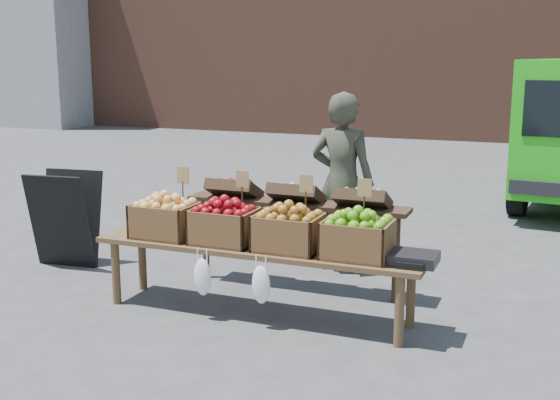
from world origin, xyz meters
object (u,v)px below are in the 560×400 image
at_px(crate_golden_apples, 166,220).
at_px(weighing_scale, 414,258).
at_px(crate_green_apples, 357,239).
at_px(vendor, 342,183).
at_px(crate_red_apples, 289,232).
at_px(display_bench, 257,281).
at_px(back_table, 296,232).
at_px(crate_russet_pears, 225,226).
at_px(chalkboard_sign, 66,219).

height_order(crate_golden_apples, weighing_scale, crate_golden_apples).
distance_m(crate_green_apples, weighing_scale, 0.44).
xyz_separation_m(crate_golden_apples, weighing_scale, (2.08, 0.00, -0.10)).
height_order(vendor, crate_red_apples, vendor).
distance_m(vendor, display_bench, 1.56).
xyz_separation_m(display_bench, weighing_scale, (1.25, 0.00, 0.33)).
height_order(back_table, weighing_scale, back_table).
distance_m(crate_russet_pears, weighing_scale, 1.53).
distance_m(vendor, back_table, 0.81).
bearing_deg(chalkboard_sign, crate_golden_apples, -26.56).
bearing_deg(crate_golden_apples, chalkboard_sign, 159.71).
bearing_deg(crate_green_apples, display_bench, 180.00).
xyz_separation_m(chalkboard_sign, weighing_scale, (3.55, -0.55, 0.13)).
xyz_separation_m(crate_red_apples, weighing_scale, (0.98, 0.00, -0.10)).
distance_m(crate_red_apples, crate_green_apples, 0.55).
relative_size(chalkboard_sign, crate_russet_pears, 1.91).
relative_size(crate_golden_apples, weighing_scale, 1.47).
xyz_separation_m(crate_russet_pears, weighing_scale, (1.52, 0.00, -0.10)).
distance_m(crate_golden_apples, crate_green_apples, 1.65).
bearing_deg(weighing_scale, chalkboard_sign, 171.26).
height_order(display_bench, crate_russet_pears, crate_russet_pears).
xyz_separation_m(chalkboard_sign, display_bench, (2.30, -0.55, -0.19)).
bearing_deg(display_bench, vendor, 79.31).
bearing_deg(weighing_scale, vendor, 124.65).
xyz_separation_m(chalkboard_sign, crate_green_apples, (3.13, -0.55, 0.23)).
bearing_deg(crate_golden_apples, crate_green_apples, 0.00).
bearing_deg(crate_red_apples, vendor, 90.27).
bearing_deg(vendor, display_bench, 83.84).
distance_m(display_bench, crate_russet_pears, 0.51).
bearing_deg(back_table, vendor, 73.63).
bearing_deg(vendor, back_table, 78.17).
distance_m(crate_russet_pears, crate_green_apples, 1.10).
bearing_deg(back_table, crate_red_apples, -73.56).
xyz_separation_m(vendor, crate_russet_pears, (-0.54, -1.42, -0.15)).
distance_m(vendor, crate_green_apples, 1.53).
height_order(chalkboard_sign, crate_red_apples, chalkboard_sign).
relative_size(display_bench, weighing_scale, 7.94).
bearing_deg(weighing_scale, crate_russet_pears, 180.00).
bearing_deg(crate_red_apples, weighing_scale, 0.00).
relative_size(chalkboard_sign, weighing_scale, 2.81).
bearing_deg(crate_golden_apples, back_table, 39.05).
bearing_deg(back_table, chalkboard_sign, -175.78).
relative_size(chalkboard_sign, back_table, 0.45).
distance_m(vendor, crate_red_apples, 1.43).
bearing_deg(crate_red_apples, crate_russet_pears, 180.00).
relative_size(vendor, crate_russet_pears, 3.46).
bearing_deg(crate_red_apples, chalkboard_sign, 168.04).
height_order(chalkboard_sign, crate_russet_pears, chalkboard_sign).
distance_m(chalkboard_sign, back_table, 2.37).
distance_m(crate_golden_apples, crate_russet_pears, 0.55).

